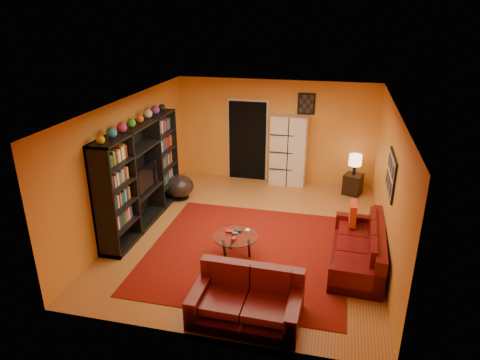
% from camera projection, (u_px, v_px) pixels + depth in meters
% --- Properties ---
extents(floor, '(6.00, 6.00, 0.00)m').
position_uv_depth(floor, '(250.00, 233.00, 8.57)').
color(floor, '#9A602F').
rests_on(floor, ground).
extents(ceiling, '(6.00, 6.00, 0.00)m').
position_uv_depth(ceiling, '(251.00, 105.00, 7.61)').
color(ceiling, white).
rests_on(ceiling, wall_back).
extents(wall_back, '(6.00, 0.00, 6.00)m').
position_uv_depth(wall_back, '(275.00, 132.00, 10.80)').
color(wall_back, orange).
rests_on(wall_back, floor).
extents(wall_front, '(6.00, 0.00, 6.00)m').
position_uv_depth(wall_front, '(202.00, 255.00, 5.38)').
color(wall_front, orange).
rests_on(wall_front, floor).
extents(wall_left, '(0.00, 6.00, 6.00)m').
position_uv_depth(wall_left, '(129.00, 163.00, 8.62)').
color(wall_left, orange).
rests_on(wall_left, floor).
extents(wall_right, '(0.00, 6.00, 6.00)m').
position_uv_depth(wall_right, '(389.00, 184.00, 7.56)').
color(wall_right, orange).
rests_on(wall_right, floor).
extents(rug, '(3.60, 3.60, 0.01)m').
position_uv_depth(rug, '(247.00, 252.00, 7.92)').
color(rug, '#5E0E0A').
rests_on(rug, floor).
extents(doorway, '(0.95, 0.10, 2.04)m').
position_uv_depth(doorway, '(247.00, 141.00, 11.02)').
color(doorway, black).
rests_on(doorway, floor).
extents(wall_art_right, '(0.03, 1.00, 0.70)m').
position_uv_depth(wall_art_right, '(391.00, 174.00, 7.18)').
color(wall_art_right, black).
rests_on(wall_art_right, wall_right).
extents(wall_art_back, '(0.42, 0.03, 0.52)m').
position_uv_depth(wall_art_back, '(306.00, 104.00, 10.34)').
color(wall_art_back, black).
rests_on(wall_art_back, wall_back).
extents(entertainment_unit, '(0.45, 3.00, 2.10)m').
position_uv_depth(entertainment_unit, '(141.00, 175.00, 8.66)').
color(entertainment_unit, black).
rests_on(entertainment_unit, floor).
extents(tv, '(0.96, 0.13, 0.55)m').
position_uv_depth(tv, '(142.00, 179.00, 8.62)').
color(tv, black).
rests_on(tv, entertainment_unit).
extents(sofa, '(0.94, 2.13, 0.85)m').
position_uv_depth(sofa, '(362.00, 249.00, 7.46)').
color(sofa, '#4A090D').
rests_on(sofa, rug).
extents(loveseat, '(1.58, 0.97, 0.85)m').
position_uv_depth(loveseat, '(248.00, 299.00, 6.19)').
color(loveseat, '#4A090D').
rests_on(loveseat, rug).
extents(throw_pillow, '(0.12, 0.42, 0.42)m').
position_uv_depth(throw_pillow, '(353.00, 213.00, 7.99)').
color(throw_pillow, red).
rests_on(throw_pillow, sofa).
extents(coffee_table, '(0.83, 0.83, 0.41)m').
position_uv_depth(coffee_table, '(235.00, 238.00, 7.65)').
color(coffee_table, silver).
rests_on(coffee_table, floor).
extents(storage_cabinet, '(0.91, 0.46, 1.77)m').
position_uv_depth(storage_cabinet, '(288.00, 151.00, 10.69)').
color(storage_cabinet, silver).
rests_on(storage_cabinet, floor).
extents(bowl_chair, '(0.70, 0.70, 0.57)m').
position_uv_depth(bowl_chair, '(179.00, 186.00, 10.06)').
color(bowl_chair, black).
rests_on(bowl_chair, floor).
extents(side_table, '(0.51, 0.51, 0.50)m').
position_uv_depth(side_table, '(353.00, 184.00, 10.32)').
color(side_table, black).
rests_on(side_table, floor).
extents(table_lamp, '(0.30, 0.30, 0.50)m').
position_uv_depth(table_lamp, '(355.00, 161.00, 10.10)').
color(table_lamp, black).
rests_on(table_lamp, side_table).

